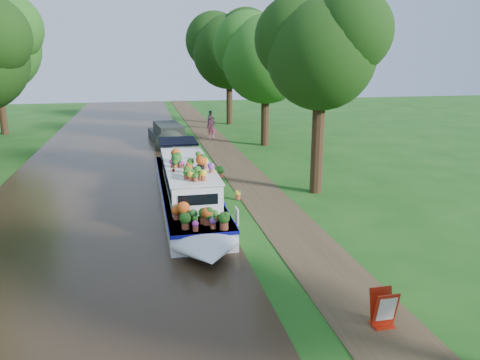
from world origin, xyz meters
name	(u,v)px	position (x,y,z in m)	size (l,w,h in m)	color
ground	(251,219)	(0.00, 0.00, 0.00)	(100.00, 100.00, 0.00)	#174A12
canal_water	(93,230)	(-6.00, 0.00, 0.01)	(10.00, 100.00, 0.02)	black
towpath	(281,216)	(1.20, 0.00, 0.01)	(2.20, 100.00, 0.03)	#41311E
plant_boat	(189,188)	(-2.25, 2.01, 0.85)	(2.29, 13.52, 2.25)	white
tree_near_overhang	(321,46)	(3.79, 3.06, 6.60)	(5.52, 5.28, 8.99)	black
tree_near_mid	(265,52)	(4.48, 15.08, 6.44)	(6.90, 6.60, 9.40)	black
tree_near_far	(229,46)	(3.98, 26.09, 7.05)	(7.59, 7.26, 10.30)	black
second_boat	(169,136)	(-2.19, 17.03, 0.58)	(2.82, 7.61, 1.44)	black
sandwich_board	(384,310)	(1.31, -8.02, 0.44)	(0.57, 0.45, 0.91)	#AA1E0C
pedestrian_pink	(212,127)	(1.19, 18.44, 0.91)	(0.64, 0.42, 1.75)	pink
pedestrian_dark	(211,119)	(1.90, 23.61, 0.80)	(0.75, 0.59, 1.55)	black
verge_plant	(221,190)	(-0.60, 3.64, 0.19)	(0.34, 0.30, 0.38)	#256A1F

